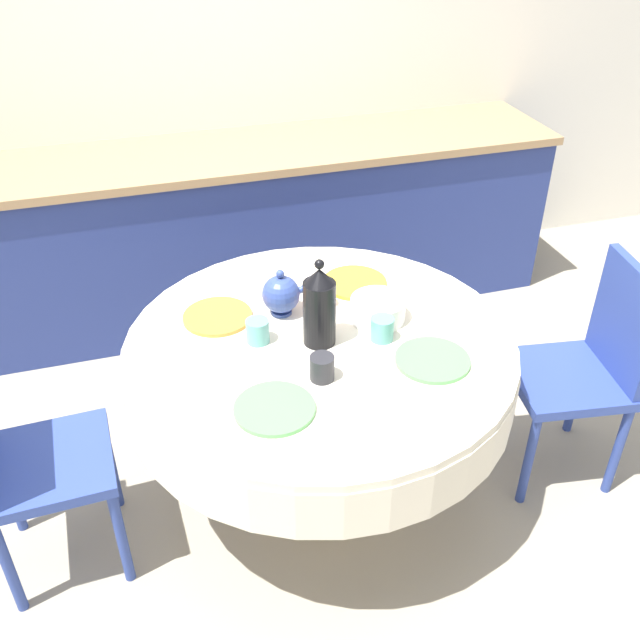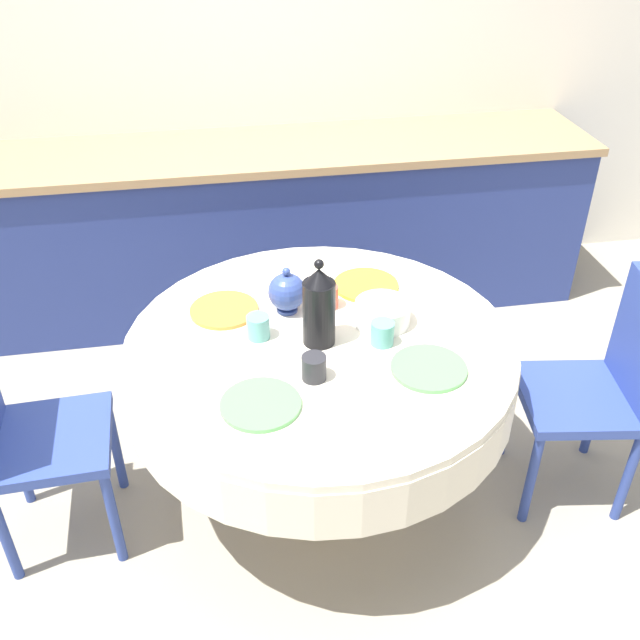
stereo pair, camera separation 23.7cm
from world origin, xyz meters
name	(u,v)px [view 2 (the right image)]	position (x,y,z in m)	size (l,w,h in m)	color
ground_plane	(320,487)	(0.00, 0.00, 0.00)	(12.00, 12.00, 0.00)	#9E937F
wall_back	(259,41)	(0.00, 1.75, 1.30)	(7.00, 0.05, 2.60)	silver
kitchen_counter	(274,227)	(0.00, 1.42, 0.44)	(3.24, 0.64, 0.88)	navy
dining_table	(320,368)	(0.00, 0.00, 0.60)	(1.34, 1.34, 0.72)	olive
chair_left	(601,384)	(1.00, -0.15, 0.51)	(0.45, 0.45, 0.90)	#2D428E
chair_right	(22,430)	(-1.01, -0.04, 0.51)	(0.42, 0.42, 0.90)	#2D428E
plate_near_left	(261,404)	(-0.23, -0.31, 0.73)	(0.25, 0.25, 0.01)	#5BA85B
cup_near_left	(314,368)	(-0.05, -0.20, 0.76)	(0.08, 0.08, 0.08)	#28282D
plate_near_right	(429,368)	(0.31, -0.22, 0.73)	(0.25, 0.25, 0.01)	#5BA85B
cup_near_right	(382,333)	(0.20, -0.06, 0.76)	(0.08, 0.08, 0.08)	#5BA39E
plate_far_left	(224,310)	(-0.31, 0.23, 0.73)	(0.25, 0.25, 0.01)	orange
cup_far_left	(258,327)	(-0.20, 0.05, 0.76)	(0.08, 0.08, 0.08)	#5BA39E
plate_far_right	(366,285)	(0.23, 0.31, 0.73)	(0.25, 0.25, 0.01)	yellow
cup_far_right	(328,297)	(0.06, 0.20, 0.76)	(0.08, 0.08, 0.08)	#CC4C3D
coffee_carafe	(319,307)	(-0.01, -0.01, 0.86)	(0.11, 0.11, 0.32)	black
teapot	(287,292)	(-0.08, 0.20, 0.80)	(0.19, 0.14, 0.18)	#33478E
fruit_bowl	(382,313)	(0.23, 0.06, 0.76)	(0.19, 0.19, 0.08)	silver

